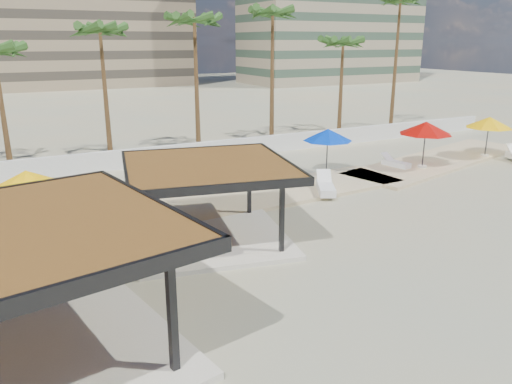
% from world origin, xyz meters
% --- Properties ---
extents(ground, '(200.00, 200.00, 0.00)m').
position_xyz_m(ground, '(0.00, 0.00, 0.00)').
color(ground, tan).
rests_on(ground, ground).
extents(promenade, '(44.45, 7.97, 0.24)m').
position_xyz_m(promenade, '(2.00, 7.67, 0.06)').
color(promenade, '#C6B284').
rests_on(promenade, ground).
extents(boundary_wall, '(56.00, 0.30, 1.20)m').
position_xyz_m(boundary_wall, '(0.00, 16.00, 0.60)').
color(boundary_wall, silver).
rests_on(boundary_wall, ground).
extents(pavilion_central, '(7.25, 7.25, 3.12)m').
position_xyz_m(pavilion_central, '(-2.51, 3.03, 1.86)').
color(pavilion_central, beige).
rests_on(pavilion_central, ground).
extents(pavilion_west, '(8.24, 8.24, 3.59)m').
position_xyz_m(pavilion_west, '(-9.42, -2.33, 2.14)').
color(pavilion_west, beige).
rests_on(pavilion_west, ground).
extents(umbrella_b, '(3.16, 3.16, 2.39)m').
position_xyz_m(umbrella_b, '(-8.62, 7.31, 2.23)').
color(umbrella_b, beige).
rests_on(umbrella_b, promenade).
extents(umbrella_c, '(3.96, 3.96, 2.78)m').
position_xyz_m(umbrella_c, '(13.15, 7.31, 2.57)').
color(umbrella_c, beige).
rests_on(umbrella_c, promenade).
extents(umbrella_d, '(3.53, 3.53, 2.54)m').
position_xyz_m(umbrella_d, '(7.36, 9.11, 2.36)').
color(umbrella_d, beige).
rests_on(umbrella_d, promenade).
extents(umbrella_e, '(3.74, 3.74, 2.61)m').
position_xyz_m(umbrella_e, '(19.13, 7.64, 2.42)').
color(umbrella_e, beige).
rests_on(umbrella_e, promenade).
extents(lounger_a, '(1.18, 2.00, 0.72)m').
position_xyz_m(lounger_a, '(-6.48, 5.84, 0.35)').
color(lounger_a, white).
rests_on(lounger_a, promenade).
extents(lounger_b, '(1.77, 2.42, 0.89)m').
position_xyz_m(lounger_b, '(5.02, 5.85, 0.39)').
color(lounger_b, white).
rests_on(lounger_b, promenade).
extents(lounger_c, '(0.95, 1.97, 0.72)m').
position_xyz_m(lounger_c, '(11.94, 8.30, 0.35)').
color(lounger_c, white).
rests_on(lounger_c, promenade).
extents(palm_d, '(3.00, 3.00, 9.01)m').
position_xyz_m(palm_d, '(-3.00, 18.90, 7.86)').
color(palm_d, brown).
rests_on(palm_d, ground).
extents(palm_e, '(3.00, 3.00, 9.68)m').
position_xyz_m(palm_e, '(3.00, 18.40, 8.49)').
color(palm_e, brown).
rests_on(palm_e, ground).
extents(palm_f, '(3.00, 3.00, 10.27)m').
position_xyz_m(palm_f, '(9.00, 18.60, 9.05)').
color(palm_f, brown).
rests_on(palm_f, ground).
extents(palm_g, '(3.00, 3.00, 8.25)m').
position_xyz_m(palm_g, '(15.00, 18.20, 7.15)').
color(palm_g, brown).
rests_on(palm_g, ground).
extents(palm_h, '(3.00, 3.00, 11.53)m').
position_xyz_m(palm_h, '(21.00, 18.80, 10.21)').
color(palm_h, brown).
rests_on(palm_h, ground).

